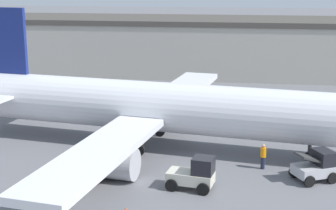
# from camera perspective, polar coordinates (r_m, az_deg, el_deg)

# --- Properties ---
(ground_plane) EXTENTS (400.00, 400.00, 0.00)m
(ground_plane) POSITION_cam_1_polar(r_m,az_deg,el_deg) (41.50, 0.00, -4.67)
(ground_plane) COLOR slate
(terminal_building) EXTENTS (86.13, 13.90, 7.74)m
(terminal_building) POSITION_cam_1_polar(r_m,az_deg,el_deg) (73.91, 1.63, 6.66)
(terminal_building) COLOR #ADA89E
(terminal_building) RESTS_ON ground_plane
(airplane) EXTENTS (38.09, 35.74, 10.83)m
(airplane) POSITION_cam_1_polar(r_m,az_deg,el_deg) (40.87, -1.23, -0.31)
(airplane) COLOR white
(airplane) RESTS_ON ground_plane
(ground_crew_worker) EXTENTS (0.40, 0.40, 1.84)m
(ground_crew_worker) POSITION_cam_1_polar(r_m,az_deg,el_deg) (37.22, 10.49, -5.54)
(ground_crew_worker) COLOR #1E2338
(ground_crew_worker) RESTS_ON ground_plane
(baggage_tug) EXTENTS (3.15, 2.19, 2.21)m
(baggage_tug) POSITION_cam_1_polar(r_m,az_deg,el_deg) (33.22, 2.95, -7.69)
(baggage_tug) COLOR beige
(baggage_tug) RESTS_ON ground_plane
(belt_loader_truck) EXTENTS (3.20, 2.98, 2.05)m
(belt_loader_truck) POSITION_cam_1_polar(r_m,az_deg,el_deg) (36.04, 16.10, -6.53)
(belt_loader_truck) COLOR #B2B2B7
(belt_loader_truck) RESTS_ON ground_plane
(pushback_tug) EXTENTS (3.13, 2.55, 2.22)m
(pushback_tug) POSITION_cam_1_polar(r_m,az_deg,el_deg) (34.85, -9.50, -6.82)
(pushback_tug) COLOR yellow
(pushback_tug) RESTS_ON ground_plane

